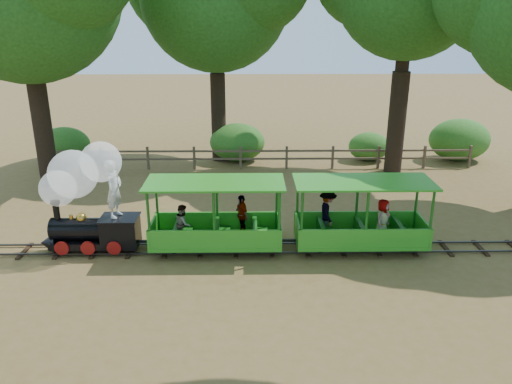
{
  "coord_description": "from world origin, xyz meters",
  "views": [
    {
      "loc": [
        -0.63,
        -12.83,
        6.33
      ],
      "look_at": [
        -0.44,
        0.5,
        1.59
      ],
      "focal_mm": 35.0,
      "sensor_mm": 36.0,
      "label": 1
    }
  ],
  "objects_px": {
    "carriage_rear": "(355,222)",
    "carriage_front": "(215,225)",
    "locomotive": "(83,191)",
    "fence": "(264,156)"
  },
  "relations": [
    {
      "from": "locomotive",
      "to": "carriage_rear",
      "type": "bearing_deg",
      "value": -0.19
    },
    {
      "from": "carriage_rear",
      "to": "carriage_front",
      "type": "bearing_deg",
      "value": -179.48
    },
    {
      "from": "locomotive",
      "to": "fence",
      "type": "height_order",
      "value": "locomotive"
    },
    {
      "from": "locomotive",
      "to": "carriage_front",
      "type": "bearing_deg",
      "value": -0.98
    },
    {
      "from": "carriage_rear",
      "to": "fence",
      "type": "relative_size",
      "value": 0.21
    },
    {
      "from": "carriage_front",
      "to": "fence",
      "type": "relative_size",
      "value": 0.21
    },
    {
      "from": "fence",
      "to": "carriage_rear",
      "type": "bearing_deg",
      "value": -73.54
    },
    {
      "from": "locomotive",
      "to": "fence",
      "type": "bearing_deg",
      "value": 56.9
    },
    {
      "from": "carriage_front",
      "to": "fence",
      "type": "bearing_deg",
      "value": 78.78
    },
    {
      "from": "locomotive",
      "to": "carriage_front",
      "type": "relative_size",
      "value": 0.85
    }
  ]
}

